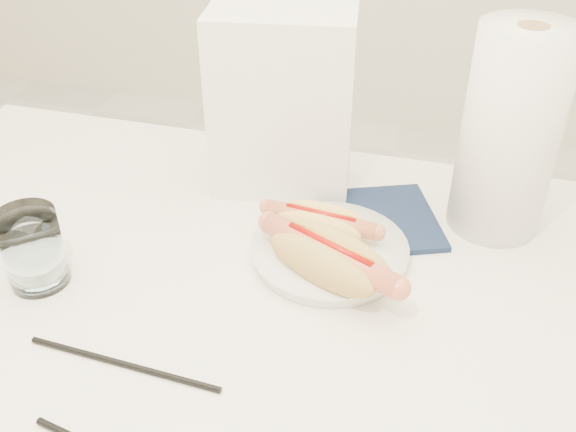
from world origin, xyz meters
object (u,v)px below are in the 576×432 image
(paper_towel_roll, at_px, (510,133))
(plate, at_px, (329,253))
(napkin_box, at_px, (282,104))
(water_glass, at_px, (33,249))
(hotdog_left, at_px, (321,223))
(hotdog_right, at_px, (329,259))
(table, at_px, (238,338))

(paper_towel_roll, bearing_deg, plate, -145.19)
(napkin_box, bearing_deg, water_glass, -135.86)
(hotdog_left, bearing_deg, water_glass, -146.03)
(napkin_box, bearing_deg, hotdog_left, -64.89)
(plate, bearing_deg, water_glass, -157.08)
(hotdog_left, bearing_deg, napkin_box, 130.58)
(hotdog_right, height_order, napkin_box, napkin_box)
(hotdog_right, height_order, water_glass, water_glass)
(plate, bearing_deg, paper_towel_roll, 34.81)
(table, relative_size, hotdog_right, 6.41)
(hotdog_left, height_order, napkin_box, napkin_box)
(hotdog_right, distance_m, paper_towel_roll, 0.29)
(hotdog_right, bearing_deg, napkin_box, 144.67)
(table, xyz_separation_m, hotdog_right, (0.10, 0.06, 0.10))
(table, bearing_deg, water_glass, -173.73)
(napkin_box, bearing_deg, plate, -64.24)
(hotdog_left, xyz_separation_m, paper_towel_roll, (0.22, 0.12, 0.10))
(plate, bearing_deg, hotdog_left, 128.34)
(plate, relative_size, water_glass, 1.96)
(plate, height_order, water_glass, water_glass)
(hotdog_right, relative_size, napkin_box, 0.71)
(table, height_order, hotdog_left, hotdog_left)
(paper_towel_roll, bearing_deg, table, -138.66)
(table, height_order, paper_towel_roll, paper_towel_roll)
(napkin_box, bearing_deg, paper_towel_roll, -12.35)
(plate, bearing_deg, table, -127.56)
(plate, relative_size, napkin_box, 0.74)
(table, relative_size, hotdog_left, 7.87)
(table, distance_m, hotdog_left, 0.18)
(paper_towel_roll, bearing_deg, hotdog_left, -151.89)
(hotdog_left, height_order, paper_towel_roll, paper_towel_roll)
(napkin_box, xyz_separation_m, paper_towel_roll, (0.31, -0.02, 0.01))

